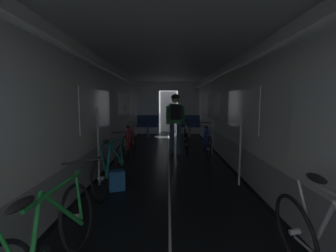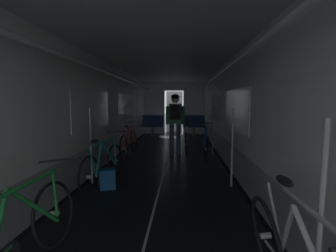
{
  "view_description": "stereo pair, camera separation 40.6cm",
  "coord_description": "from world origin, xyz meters",
  "px_view_note": "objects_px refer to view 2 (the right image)",
  "views": [
    {
      "loc": [
        -0.02,
        -1.97,
        1.49
      ],
      "look_at": [
        0.0,
        4.36,
        0.85
      ],
      "focal_mm": 24.69,
      "sensor_mm": 36.0,
      "label": 1
    },
    {
      "loc": [
        0.38,
        -1.96,
        1.49
      ],
      "look_at": [
        0.0,
        4.36,
        0.85
      ],
      "focal_mm": 24.69,
      "sensor_mm": 36.0,
      "label": 2
    }
  ],
  "objects_px": {
    "bicycle_green": "(17,237)",
    "bicycle_red": "(129,143)",
    "backpack_on_floor": "(108,179)",
    "bicycle_blue": "(206,144)",
    "bicycle_teal": "(104,165)",
    "bench_seat_far_left": "(153,124)",
    "bench_seat_far_right": "(194,124)",
    "person_cyclist_aisle": "(175,117)",
    "bicycle_white_in_aisle": "(186,140)"
  },
  "relations": [
    {
      "from": "backpack_on_floor",
      "to": "bicycle_red",
      "type": "bearing_deg",
      "value": 93.97
    },
    {
      "from": "bicycle_green",
      "to": "backpack_on_floor",
      "type": "bearing_deg",
      "value": 87.97
    },
    {
      "from": "bicycle_green",
      "to": "bicycle_white_in_aisle",
      "type": "distance_m",
      "value": 5.29
    },
    {
      "from": "bicycle_green",
      "to": "bicycle_teal",
      "type": "distance_m",
      "value": 2.19
    },
    {
      "from": "person_cyclist_aisle",
      "to": "backpack_on_floor",
      "type": "xyz_separation_m",
      "value": [
        -1.09,
        -2.71,
        -0.9
      ]
    },
    {
      "from": "backpack_on_floor",
      "to": "bicycle_green",
      "type": "bearing_deg",
      "value": -92.03
    },
    {
      "from": "bench_seat_far_left",
      "to": "bicycle_blue",
      "type": "xyz_separation_m",
      "value": [
        1.93,
        -3.88,
        -0.19
      ]
    },
    {
      "from": "bicycle_teal",
      "to": "backpack_on_floor",
      "type": "xyz_separation_m",
      "value": [
        0.1,
        -0.1,
        -0.21
      ]
    },
    {
      "from": "person_cyclist_aisle",
      "to": "bench_seat_far_left",
      "type": "bearing_deg",
      "value": 107.34
    },
    {
      "from": "bicycle_red",
      "to": "bench_seat_far_right",
      "type": "bearing_deg",
      "value": 62.88
    },
    {
      "from": "bench_seat_far_left",
      "to": "bench_seat_far_right",
      "type": "relative_size",
      "value": 1.0
    },
    {
      "from": "bench_seat_far_left",
      "to": "bicycle_green",
      "type": "distance_m",
      "value": 8.31
    },
    {
      "from": "bench_seat_far_right",
      "to": "bicycle_white_in_aisle",
      "type": "xyz_separation_m",
      "value": [
        -0.38,
        -3.23,
        -0.18
      ]
    },
    {
      "from": "bicycle_white_in_aisle",
      "to": "backpack_on_floor",
      "type": "height_order",
      "value": "bicycle_white_in_aisle"
    },
    {
      "from": "bench_seat_far_right",
      "to": "bicycle_blue",
      "type": "height_order",
      "value": "bench_seat_far_right"
    },
    {
      "from": "bench_seat_far_right",
      "to": "person_cyclist_aisle",
      "type": "xyz_separation_m",
      "value": [
        -0.71,
        -3.5,
        0.5
      ]
    },
    {
      "from": "bicycle_green",
      "to": "bicycle_blue",
      "type": "xyz_separation_m",
      "value": [
        2.0,
        4.43,
        0.0
      ]
    },
    {
      "from": "bicycle_red",
      "to": "bicycle_teal",
      "type": "height_order",
      "value": "same"
    },
    {
      "from": "bench_seat_far_right",
      "to": "bicycle_blue",
      "type": "relative_size",
      "value": 0.58
    },
    {
      "from": "bicycle_red",
      "to": "bicycle_green",
      "type": "distance_m",
      "value": 4.47
    },
    {
      "from": "bicycle_blue",
      "to": "person_cyclist_aisle",
      "type": "height_order",
      "value": "person_cyclist_aisle"
    },
    {
      "from": "bicycle_teal",
      "to": "backpack_on_floor",
      "type": "bearing_deg",
      "value": -46.94
    },
    {
      "from": "bicycle_red",
      "to": "backpack_on_floor",
      "type": "xyz_separation_m",
      "value": [
        0.17,
        -2.38,
        -0.21
      ]
    },
    {
      "from": "bench_seat_far_left",
      "to": "bicycle_teal",
      "type": "bearing_deg",
      "value": -90.88
    },
    {
      "from": "bicycle_green",
      "to": "bicycle_red",
      "type": "bearing_deg",
      "value": 91.16
    },
    {
      "from": "person_cyclist_aisle",
      "to": "bicycle_teal",
      "type": "bearing_deg",
      "value": -114.43
    },
    {
      "from": "bicycle_teal",
      "to": "bicycle_white_in_aisle",
      "type": "height_order",
      "value": "bicycle_teal"
    },
    {
      "from": "bicycle_blue",
      "to": "person_cyclist_aisle",
      "type": "xyz_separation_m",
      "value": [
        -0.84,
        0.38,
        0.69
      ]
    },
    {
      "from": "bench_seat_far_right",
      "to": "person_cyclist_aisle",
      "type": "height_order",
      "value": "person_cyclist_aisle"
    },
    {
      "from": "bicycle_teal",
      "to": "backpack_on_floor",
      "type": "distance_m",
      "value": 0.26
    },
    {
      "from": "bicycle_blue",
      "to": "person_cyclist_aisle",
      "type": "distance_m",
      "value": 1.15
    },
    {
      "from": "bicycle_white_in_aisle",
      "to": "bench_seat_far_left",
      "type": "bearing_deg",
      "value": 113.77
    },
    {
      "from": "bicycle_blue",
      "to": "backpack_on_floor",
      "type": "xyz_separation_m",
      "value": [
        -1.93,
        -2.34,
        -0.21
      ]
    },
    {
      "from": "backpack_on_floor",
      "to": "person_cyclist_aisle",
      "type": "bearing_deg",
      "value": 68.12
    },
    {
      "from": "bicycle_green",
      "to": "person_cyclist_aisle",
      "type": "relative_size",
      "value": 0.98
    },
    {
      "from": "bench_seat_far_right",
      "to": "bench_seat_far_left",
      "type": "bearing_deg",
      "value": 180.0
    },
    {
      "from": "bench_seat_far_right",
      "to": "bicycle_teal",
      "type": "height_order",
      "value": "bench_seat_far_right"
    },
    {
      "from": "bicycle_blue",
      "to": "backpack_on_floor",
      "type": "relative_size",
      "value": 4.98
    },
    {
      "from": "bench_seat_far_right",
      "to": "bicycle_green",
      "type": "bearing_deg",
      "value": -102.7
    },
    {
      "from": "bicycle_teal",
      "to": "person_cyclist_aisle",
      "type": "distance_m",
      "value": 2.95
    },
    {
      "from": "bicycle_blue",
      "to": "person_cyclist_aisle",
      "type": "bearing_deg",
      "value": 155.71
    },
    {
      "from": "bench_seat_far_left",
      "to": "bicycle_white_in_aisle",
      "type": "xyz_separation_m",
      "value": [
        1.42,
        -3.23,
        -0.18
      ]
    },
    {
      "from": "bicycle_teal",
      "to": "person_cyclist_aisle",
      "type": "height_order",
      "value": "person_cyclist_aisle"
    },
    {
      "from": "person_cyclist_aisle",
      "to": "backpack_on_floor",
      "type": "height_order",
      "value": "person_cyclist_aisle"
    },
    {
      "from": "bicycle_blue",
      "to": "bicycle_red",
      "type": "bearing_deg",
      "value": 178.77
    },
    {
      "from": "bicycle_red",
      "to": "backpack_on_floor",
      "type": "distance_m",
      "value": 2.4
    },
    {
      "from": "bench_seat_far_right",
      "to": "backpack_on_floor",
      "type": "xyz_separation_m",
      "value": [
        -1.8,
        -6.21,
        -0.4
      ]
    },
    {
      "from": "bench_seat_far_left",
      "to": "bicycle_red",
      "type": "height_order",
      "value": "bench_seat_far_left"
    },
    {
      "from": "person_cyclist_aisle",
      "to": "backpack_on_floor",
      "type": "relative_size",
      "value": 5.09
    },
    {
      "from": "bench_seat_far_left",
      "to": "person_cyclist_aisle",
      "type": "bearing_deg",
      "value": -72.66
    }
  ]
}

